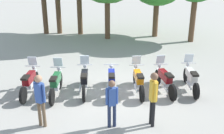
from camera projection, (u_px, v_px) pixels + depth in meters
The scene contains 11 objects.
ground_plane at pixel (111, 92), 11.13m from camera, with size 80.00×80.00×0.00m, color #9E9B93.
motorcycle_0 at pixel (29, 82), 10.83m from camera, with size 0.62×2.19×1.37m.
motorcycle_1 at pixel (56, 83), 10.71m from camera, with size 0.62×2.19×1.37m.
motorcycle_2 at pixel (84, 80), 10.97m from camera, with size 0.62×2.19×1.37m.
motorcycle_3 at pixel (111, 80), 10.99m from camera, with size 0.62×2.19×0.99m.
motorcycle_4 at pixel (138, 80), 10.95m from camera, with size 0.62×2.19×1.37m.
motorcycle_5 at pixel (165, 79), 11.03m from camera, with size 0.75×2.15×1.37m.
motorcycle_6 at pixel (191, 78), 11.17m from camera, with size 0.62×2.19×1.37m.
person_0 at pixel (112, 101), 8.45m from camera, with size 0.41×0.26×1.61m.
person_1 at pixel (153, 95), 8.48m from camera, with size 0.30×0.41×1.83m.
person_2 at pixel (40, 97), 8.45m from camera, with size 0.40×0.30×1.77m.
Camera 1 is at (0.44, -10.03, 4.91)m, focal length 43.82 mm.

